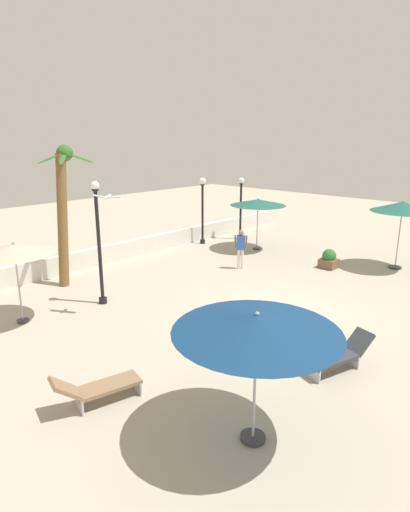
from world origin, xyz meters
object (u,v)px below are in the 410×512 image
Objects in this scene: lamp_post_0 at (99,241)px; lounge_chair_0 at (340,355)px; seagull_0 at (107,197)px; patio_umbrella_1 at (14,249)px; planter at (329,259)px; lamp_post_2 at (241,204)px; lounge_chair_1 at (97,387)px; guest_0 at (241,245)px; patio_umbrella_3 at (403,207)px; patio_umbrella_2 at (257,324)px; palm_tree_0 at (63,202)px; patio_umbrella_0 at (258,203)px; lamp_post_1 at (203,203)px.

lamp_post_0 is 8.31m from lounge_chair_0.
patio_umbrella_1 is at bearing 142.92° from seagull_0.
lamp_post_2 is at bearing 75.22° from planter.
lamp_post_2 is 11.87m from seagull_0.
guest_0 reaches higher than lounge_chair_1.
patio_umbrella_1 is 0.75× the size of lamp_post_2.
guest_0 is at bearing -141.51° from lamp_post_2.
lounge_chair_1 is at bearing 175.50° from patio_umbrella_3.
patio_umbrella_2 reaches higher than lounge_chair_1.
patio_umbrella_1 is 8.46m from patio_umbrella_2.
patio_umbrella_2 reaches higher than guest_0.
lamp_post_2 reaches higher than lounge_chair_1.
guest_0 is at bearing -30.98° from palm_tree_0.
patio_umbrella_1 is 1.31× the size of lounge_chair_1.
planter is (11.14, 4.18, -2.01)m from patio_umbrella_2.
planter is (7.63, 4.20, -0.00)m from lounge_chair_0.
patio_umbrella_0 is at bearing 35.94° from patio_umbrella_2.
planter is at bearing 131.61° from patio_umbrella_3.
seagull_0 is at bearing 76.28° from patio_umbrella_2.
guest_0 is at bearing 21.28° from lounge_chair_1.
seagull_0 reaches higher than patio_umbrella_1.
palm_tree_0 is (2.30, 10.60, 0.83)m from patio_umbrella_2.
guest_0 is 2.00× the size of seagull_0.
planter is at bearing 4.76° from lounge_chair_1.
lounge_chair_0 and lounge_chair_1 have the same top height.
patio_umbrella_0 is at bearing 103.22° from patio_umbrella_3.
lamp_post_1 is at bearing 63.04° from guest_0.
lamp_post_1 is 5.00m from guest_0.
lamp_post_1 reaches higher than patio_umbrella_3.
patio_umbrella_2 is 0.73× the size of lamp_post_0.
patio_umbrella_2 is at bearing -102.23° from palm_tree_0.
patio_umbrella_0 is 12.16m from patio_umbrella_1.
patio_umbrella_3 is at bearing -88.06° from lamp_post_2.
patio_umbrella_1 is 0.61× the size of lamp_post_0.
palm_tree_0 is at bearing 80.44° from seagull_0.
patio_umbrella_3 is at bearing -28.27° from lamp_post_0.
lamp_post_2 is at bearing 39.20° from patio_umbrella_2.
guest_0 is (9.76, 3.80, 0.66)m from lounge_chair_1.
lamp_post_0 is 2.13× the size of lounge_chair_0.
lamp_post_1 is at bearing 4.70° from palm_tree_0.
planter is at bearing -45.19° from guest_0.
palm_tree_0 is 3.94m from seagull_0.
lamp_post_1 reaches higher than lounge_chair_1.
patio_umbrella_0 is at bearing 46.22° from lounge_chair_0.
lamp_post_2 is 16.00m from lounge_chair_1.
patio_umbrella_3 is 9.62m from lamp_post_1.
patio_umbrella_2 reaches higher than lounge_chair_0.
palm_tree_0 is 2.70× the size of lounge_chair_1.
patio_umbrella_0 reaches higher than planter.
seagull_0 is (2.23, -1.69, 1.49)m from patio_umbrella_1.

